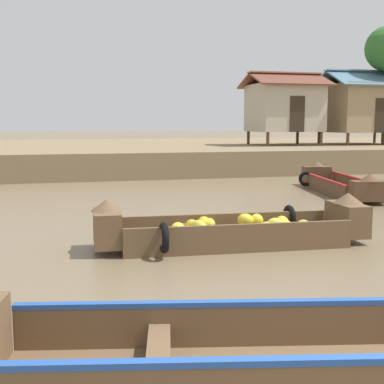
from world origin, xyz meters
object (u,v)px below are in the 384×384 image
at_px(stilt_house_mid_left, 284,107).
at_px(stilt_house_mid_right, 363,107).
at_px(viewer_boat, 279,355).
at_px(fishing_skiff_distant, 339,185).
at_px(banana_boat, 233,229).

xyz_separation_m(stilt_house_mid_left, stilt_house_mid_right, (4.80, 0.05, 0.01)).
xyz_separation_m(viewer_boat, fishing_skiff_distant, (7.08, 11.21, -0.01)).
xyz_separation_m(banana_boat, stilt_house_mid_right, (13.73, 17.49, 2.82)).
bearing_deg(stilt_house_mid_right, banana_boat, -128.12).
xyz_separation_m(viewer_boat, stilt_house_mid_left, (10.30, 22.56, 2.82)).
height_order(stilt_house_mid_left, stilt_house_mid_right, stilt_house_mid_right).
height_order(fishing_skiff_distant, stilt_house_mid_right, stilt_house_mid_right).
bearing_deg(stilt_house_mid_left, viewer_boat, -114.54).
distance_m(banana_boat, fishing_skiff_distant, 8.35).
bearing_deg(stilt_house_mid_left, fishing_skiff_distant, -105.83).
height_order(viewer_boat, stilt_house_mid_left, stilt_house_mid_left).
relative_size(banana_boat, stilt_house_mid_right, 1.07).
bearing_deg(fishing_skiff_distant, stilt_house_mid_right, 54.87).
xyz_separation_m(banana_boat, stilt_house_mid_left, (8.92, 17.44, 2.81)).
relative_size(banana_boat, viewer_boat, 0.84).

